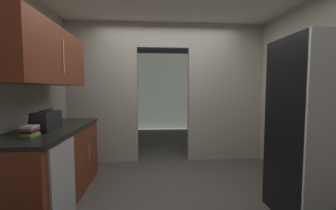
# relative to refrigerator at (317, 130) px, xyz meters

# --- Properties ---
(ground) EXTENTS (20.00, 20.00, 0.00)m
(ground) POSITION_rel_refrigerator_xyz_m (-1.43, 0.56, -0.94)
(ground) COLOR #47423D
(kitchen_partition) EXTENTS (3.66, 0.12, 2.58)m
(kitchen_partition) POSITION_rel_refrigerator_xyz_m (-1.41, 1.97, 0.41)
(kitchen_partition) COLOR #ADA899
(kitchen_partition) RESTS_ON ground
(adjoining_room_shell) EXTENTS (3.66, 3.44, 2.58)m
(adjoining_room_shell) POSITION_rel_refrigerator_xyz_m (-1.43, 4.26, 0.35)
(adjoining_room_shell) COLOR gray
(adjoining_room_shell) RESTS_ON ground
(refrigerator) EXTENTS (0.74, 0.73, 1.88)m
(refrigerator) POSITION_rel_refrigerator_xyz_m (0.00, 0.00, 0.00)
(refrigerator) COLOR black
(refrigerator) RESTS_ON ground
(lower_cabinet_run) EXTENTS (0.68, 1.74, 0.90)m
(lower_cabinet_run) POSITION_rel_refrigerator_xyz_m (-2.92, 0.55, -0.49)
(lower_cabinet_run) COLOR maroon
(lower_cabinet_run) RESTS_ON ground
(dishwasher) EXTENTS (0.02, 0.56, 0.84)m
(dishwasher) POSITION_rel_refrigerator_xyz_m (-2.59, 0.06, -0.52)
(dishwasher) COLOR #B7BABC
(dishwasher) RESTS_ON ground
(upper_cabinet_counterside) EXTENTS (0.36, 1.57, 0.66)m
(upper_cabinet_counterside) POSITION_rel_refrigerator_xyz_m (-2.92, 0.55, 0.80)
(upper_cabinet_counterside) COLOR maroon
(boombox) EXTENTS (0.19, 0.39, 0.24)m
(boombox) POSITION_rel_refrigerator_xyz_m (-2.89, 0.41, 0.06)
(boombox) COLOR black
(boombox) RESTS_ON lower_cabinet_run
(book_stack) EXTENTS (0.15, 0.17, 0.11)m
(book_stack) POSITION_rel_refrigerator_xyz_m (-2.90, 0.08, 0.01)
(book_stack) COLOR #388C47
(book_stack) RESTS_ON lower_cabinet_run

